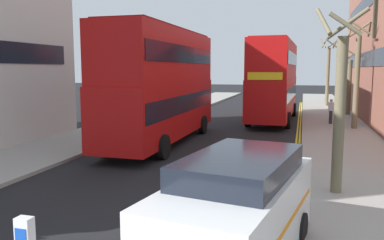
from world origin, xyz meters
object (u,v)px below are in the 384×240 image
at_px(double_decker_bus_away, 162,83).
at_px(pedestrian_far, 331,111).
at_px(taxi_minivan, 236,213).
at_px(double_decker_bus_oncoming, 274,79).

xyz_separation_m(double_decker_bus_away, pedestrian_far, (8.52, 8.72, -2.04)).
bearing_deg(taxi_minivan, double_decker_bus_oncoming, 92.30).
distance_m(double_decker_bus_away, pedestrian_far, 12.36).
distance_m(double_decker_bus_away, double_decker_bus_oncoming, 11.14).
distance_m(double_decker_bus_away, taxi_minivan, 12.80).
xyz_separation_m(double_decker_bus_oncoming, taxi_minivan, (0.86, -21.44, -1.96)).
height_order(double_decker_bus_oncoming, taxi_minivan, double_decker_bus_oncoming).
bearing_deg(double_decker_bus_oncoming, pedestrian_far, -19.90).
bearing_deg(taxi_minivan, double_decker_bus_away, 116.24).
xyz_separation_m(double_decker_bus_oncoming, pedestrian_far, (3.79, -1.37, -2.04)).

